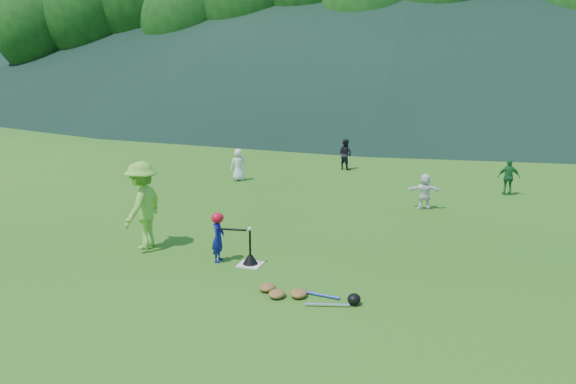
% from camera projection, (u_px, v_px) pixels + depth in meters
% --- Properties ---
extents(ground, '(120.00, 120.00, 0.00)m').
position_uv_depth(ground, '(250.00, 265.00, 10.99)').
color(ground, '#266016').
rests_on(ground, ground).
extents(home_plate, '(0.45, 0.45, 0.02)m').
position_uv_depth(home_plate, '(250.00, 264.00, 10.99)').
color(home_plate, silver).
rests_on(home_plate, ground).
extents(baseball, '(0.08, 0.08, 0.08)m').
position_uv_depth(baseball, '(250.00, 229.00, 10.82)').
color(baseball, white).
rests_on(baseball, batting_tee).
extents(batter_child, '(0.28, 0.38, 0.98)m').
position_uv_depth(batter_child, '(218.00, 238.00, 11.08)').
color(batter_child, navy).
rests_on(batter_child, ground).
extents(adult_coach, '(0.72, 1.22, 1.86)m').
position_uv_depth(adult_coach, '(143.00, 205.00, 11.80)').
color(adult_coach, '#77C339').
rests_on(adult_coach, ground).
extents(fielder_a, '(0.62, 0.56, 1.06)m').
position_uv_depth(fielder_a, '(238.00, 165.00, 18.50)').
color(fielder_a, white).
rests_on(fielder_a, ground).
extents(fielder_b, '(0.68, 0.62, 1.12)m').
position_uv_depth(fielder_b, '(345.00, 154.00, 20.39)').
color(fielder_b, black).
rests_on(fielder_b, ground).
extents(fielder_c, '(0.66, 0.34, 1.08)m').
position_uv_depth(fielder_c, '(509.00, 177.00, 16.52)').
color(fielder_c, '#1E662E').
rests_on(fielder_c, ground).
extents(fielder_d, '(0.93, 0.39, 0.97)m').
position_uv_depth(fielder_d, '(425.00, 191.00, 14.96)').
color(fielder_d, white).
rests_on(fielder_d, ground).
extents(batting_tee, '(0.30, 0.30, 0.68)m').
position_uv_depth(batting_tee, '(250.00, 258.00, 10.96)').
color(batting_tee, black).
rests_on(batting_tee, home_plate).
extents(batter_gear, '(0.73, 0.26, 0.34)m').
position_uv_depth(batter_gear, '(219.00, 219.00, 10.98)').
color(batter_gear, red).
rests_on(batter_gear, ground).
extents(equipment_pile, '(1.80, 0.60, 0.19)m').
position_uv_depth(equipment_pile, '(299.00, 294.00, 9.48)').
color(equipment_pile, olive).
rests_on(equipment_pile, ground).
extents(outfield_fence, '(70.07, 0.08, 1.33)m').
position_uv_depth(outfield_fence, '(402.00, 110.00, 36.86)').
color(outfield_fence, gray).
rests_on(outfield_fence, ground).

